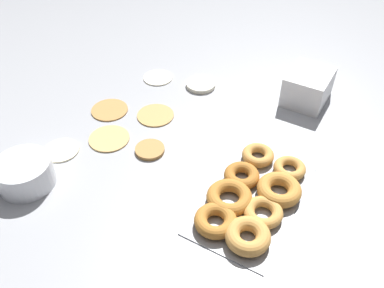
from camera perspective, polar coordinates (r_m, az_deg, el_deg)
ground_plane at (r=1.20m, az=-2.12°, el=1.59°), size 3.00×3.00×0.00m
pancake_0 at (r=1.20m, az=-11.56°, el=0.84°), size 0.12×0.12×0.01m
pancake_1 at (r=1.26m, az=-5.15°, el=4.12°), size 0.11×0.11×0.01m
pancake_2 at (r=1.14m, az=-5.93°, el=-0.79°), size 0.08×0.08×0.01m
pancake_3 at (r=1.19m, az=-17.88°, el=-0.75°), size 0.10×0.10×0.01m
pancake_4 at (r=1.39m, az=1.23°, el=8.35°), size 0.10×0.10×0.01m
pancake_5 at (r=1.44m, az=-4.81°, el=9.33°), size 0.10×0.10×0.01m
pancake_6 at (r=1.31m, az=-11.50°, el=4.79°), size 0.11×0.11×0.01m
donut_tray at (r=1.01m, az=8.37°, el=-7.40°), size 0.37×0.21×0.04m
batter_bowl at (r=1.11m, az=-22.43°, el=-3.82°), size 0.14×0.14×0.07m
container_stack at (r=1.35m, az=15.95°, el=7.73°), size 0.16×0.13×0.10m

